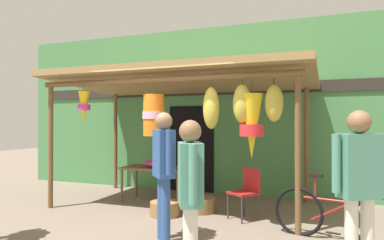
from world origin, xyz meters
The scene contains 12 objects.
ground_plane centered at (0.00, 0.00, 0.00)m, with size 30.00×30.00×0.00m, color #756656.
shop_facade centered at (0.00, 2.46, 1.91)m, with size 10.24×0.29×3.82m.
market_stall_canopy centered at (0.03, 0.78, 2.27)m, with size 5.01×2.69×2.59m.
display_table centered at (-0.75, 1.05, 0.63)m, with size 1.33×0.68×0.70m.
flower_heap_on_table centered at (-0.68, 1.06, 0.78)m, with size 0.64×0.45×0.15m.
folding_chair centered at (1.27, 0.43, 0.50)m, with size 0.56×0.56×0.84m.
wicker_basket_by_table centered at (0.41, 0.57, 0.13)m, with size 0.48×0.48×0.26m, color brown.
wicker_basket_spare centered at (-0.09, 0.10, 0.12)m, with size 0.50×0.50×0.25m, color olive.
parked_bicycle centered at (2.64, -0.26, 0.35)m, with size 1.71×0.56×0.92m.
vendor_in_orange centered at (0.44, -1.05, 1.04)m, with size 0.43×0.47×1.75m.
customer_foreground centered at (2.83, -1.52, 1.03)m, with size 0.52×0.40×1.73m.
shopper_by_bananas centered at (1.28, -2.20, 0.96)m, with size 0.38×0.54×1.63m.
Camera 1 is at (2.54, -5.42, 1.60)m, focal length 33.10 mm.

